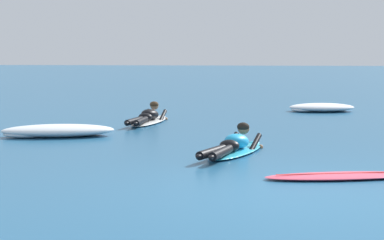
% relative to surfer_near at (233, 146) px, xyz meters
% --- Properties ---
extents(ground_plane, '(120.00, 120.00, 0.00)m').
position_rel_surfer_near_xyz_m(ground_plane, '(0.97, 6.90, -0.13)').
color(ground_plane, '#235B84').
extents(surfer_near, '(1.19, 2.57, 0.54)m').
position_rel_surfer_near_xyz_m(surfer_near, '(0.00, 0.00, 0.00)').
color(surfer_near, '#2DB2D1').
rests_on(surfer_near, ground).
extents(surfer_far, '(0.83, 2.75, 0.53)m').
position_rel_surfer_near_xyz_m(surfer_far, '(-2.29, 4.67, 0.00)').
color(surfer_far, white).
rests_on(surfer_far, ground).
extents(drifting_surfboard, '(2.22, 1.04, 0.16)m').
position_rel_surfer_near_xyz_m(drifting_surfboard, '(1.60, -2.04, -0.10)').
color(drifting_surfboard, '#E54C66').
rests_on(drifting_surfboard, ground).
extents(whitewater_mid_left, '(2.00, 1.36, 0.24)m').
position_rel_surfer_near_xyz_m(whitewater_mid_left, '(2.14, 8.35, -0.02)').
color(whitewater_mid_left, white).
rests_on(whitewater_mid_left, ground).
extents(whitewater_back, '(2.43, 1.44, 0.25)m').
position_rel_surfer_near_xyz_m(whitewater_back, '(-3.68, 1.95, -0.02)').
color(whitewater_back, white).
rests_on(whitewater_back, ground).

